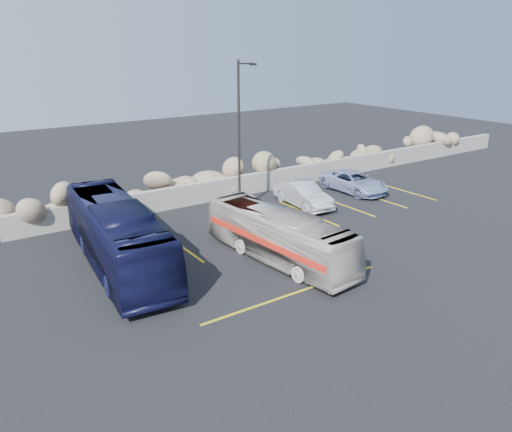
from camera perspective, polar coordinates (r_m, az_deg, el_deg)
ground at (r=19.25m, az=7.25°, el=-8.15°), size 90.00×90.00×0.00m
seawall at (r=28.42m, az=-8.86°, el=2.20°), size 60.00×0.40×1.20m
riprap_pile at (r=29.28m, az=-9.96°, el=4.07°), size 54.00×2.80×2.60m
parking_lines at (r=25.91m, az=6.85°, el=-0.78°), size 18.16×9.36×0.01m
lamppost at (r=26.64m, az=-1.86°, el=9.46°), size 1.14×0.18×8.00m
vintage_bus at (r=21.03m, az=2.59°, el=-2.29°), size 2.54×8.03×2.20m
tour_coach at (r=21.20m, az=-15.60°, el=-2.06°), size 3.22×9.99×2.73m
car_a at (r=26.59m, az=-1.16°, el=1.26°), size 1.67×3.66×1.22m
car_b at (r=28.32m, az=5.40°, el=2.47°), size 1.79×4.28×1.38m
car_d at (r=31.57m, az=11.16°, el=3.84°), size 2.16×4.59×1.27m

